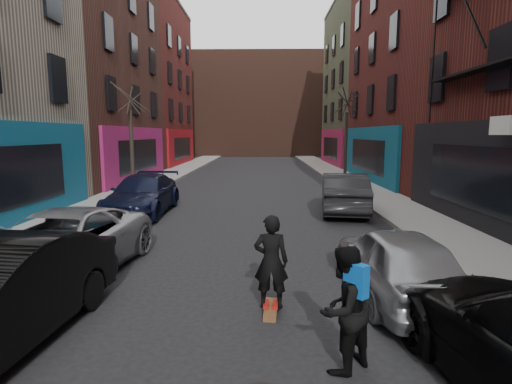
{
  "coord_description": "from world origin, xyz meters",
  "views": [
    {
      "loc": [
        0.67,
        -2.86,
        3.08
      ],
      "look_at": [
        0.49,
        7.26,
        1.6
      ],
      "focal_mm": 28.0,
      "sensor_mm": 36.0,
      "label": 1
    }
  ],
  "objects_px": {
    "skateboard": "(271,309)",
    "skateboarder": "(271,261)",
    "tree_left_far": "(131,128)",
    "parked_right_far": "(396,262)",
    "pedestrian": "(344,308)",
    "parked_left_end": "(143,195)",
    "parked_left_far": "(60,246)",
    "parked_right_end": "(344,193)",
    "tree_right_far": "(346,127)"
  },
  "relations": [
    {
      "from": "parked_left_far",
      "to": "skateboard",
      "type": "bearing_deg",
      "value": -14.41
    },
    {
      "from": "skateboard",
      "to": "skateboarder",
      "type": "xyz_separation_m",
      "value": [
        0.0,
        0.0,
        0.87
      ]
    },
    {
      "from": "parked_right_end",
      "to": "pedestrian",
      "type": "height_order",
      "value": "pedestrian"
    },
    {
      "from": "parked_right_end",
      "to": "skateboarder",
      "type": "relative_size",
      "value": 2.9
    },
    {
      "from": "skateboard",
      "to": "tree_right_far",
      "type": "bearing_deg",
      "value": 79.3
    },
    {
      "from": "tree_right_far",
      "to": "skateboarder",
      "type": "bearing_deg",
      "value": -104.88
    },
    {
      "from": "skateboarder",
      "to": "tree_left_far",
      "type": "bearing_deg",
      "value": -59.66
    },
    {
      "from": "parked_left_far",
      "to": "skateboarder",
      "type": "height_order",
      "value": "skateboarder"
    },
    {
      "from": "tree_right_far",
      "to": "parked_right_far",
      "type": "bearing_deg",
      "value": -98.72
    },
    {
      "from": "parked_right_far",
      "to": "parked_right_end",
      "type": "relative_size",
      "value": 0.85
    },
    {
      "from": "tree_left_far",
      "to": "parked_right_far",
      "type": "relative_size",
      "value": 1.61
    },
    {
      "from": "tree_right_far",
      "to": "pedestrian",
      "type": "xyz_separation_m",
      "value": [
        -4.48,
        -21.97,
        -2.68
      ]
    },
    {
      "from": "parked_left_far",
      "to": "parked_right_end",
      "type": "relative_size",
      "value": 1.09
    },
    {
      "from": "skateboard",
      "to": "skateboarder",
      "type": "bearing_deg",
      "value": 0.0
    },
    {
      "from": "parked_left_far",
      "to": "parked_right_far",
      "type": "distance_m",
      "value": 6.89
    },
    {
      "from": "skateboard",
      "to": "pedestrian",
      "type": "bearing_deg",
      "value": -57.68
    },
    {
      "from": "pedestrian",
      "to": "parked_left_end",
      "type": "bearing_deg",
      "value": -102.05
    },
    {
      "from": "parked_right_far",
      "to": "skateboarder",
      "type": "bearing_deg",
      "value": 15.54
    },
    {
      "from": "parked_left_far",
      "to": "skateboard",
      "type": "distance_m",
      "value": 4.76
    },
    {
      "from": "parked_left_end",
      "to": "tree_left_far",
      "type": "bearing_deg",
      "value": 111.04
    },
    {
      "from": "parked_right_end",
      "to": "parked_right_far",
      "type": "bearing_deg",
      "value": 93.06
    },
    {
      "from": "skateboard",
      "to": "parked_right_end",
      "type": "bearing_deg",
      "value": 75.45
    },
    {
      "from": "tree_right_far",
      "to": "parked_right_end",
      "type": "bearing_deg",
      "value": -101.69
    },
    {
      "from": "tree_left_far",
      "to": "parked_left_far",
      "type": "distance_m",
      "value": 13.26
    },
    {
      "from": "tree_left_far",
      "to": "skateboarder",
      "type": "bearing_deg",
      "value": -63.84
    },
    {
      "from": "parked_left_far",
      "to": "parked_right_end",
      "type": "bearing_deg",
      "value": 49.49
    },
    {
      "from": "tree_right_far",
      "to": "skateboard",
      "type": "height_order",
      "value": "tree_right_far"
    },
    {
      "from": "parked_left_far",
      "to": "skateboard",
      "type": "relative_size",
      "value": 6.48
    },
    {
      "from": "skateboard",
      "to": "pedestrian",
      "type": "xyz_separation_m",
      "value": [
        0.9,
        -1.69,
        0.8
      ]
    },
    {
      "from": "tree_left_far",
      "to": "pedestrian",
      "type": "xyz_separation_m",
      "value": [
        7.92,
        -15.97,
        -2.53
      ]
    },
    {
      "from": "tree_right_far",
      "to": "parked_left_far",
      "type": "xyz_separation_m",
      "value": [
        -9.84,
        -18.74,
        -2.81
      ]
    },
    {
      "from": "tree_right_far",
      "to": "pedestrian",
      "type": "height_order",
      "value": "tree_right_far"
    },
    {
      "from": "skateboard",
      "to": "pedestrian",
      "type": "relative_size",
      "value": 0.48
    },
    {
      "from": "parked_left_far",
      "to": "pedestrian",
      "type": "xyz_separation_m",
      "value": [
        5.36,
        -3.23,
        0.13
      ]
    },
    {
      "from": "tree_left_far",
      "to": "skateboarder",
      "type": "height_order",
      "value": "tree_left_far"
    },
    {
      "from": "parked_right_far",
      "to": "pedestrian",
      "type": "relative_size",
      "value": 2.41
    },
    {
      "from": "parked_left_far",
      "to": "parked_right_far",
      "type": "relative_size",
      "value": 1.29
    },
    {
      "from": "parked_left_end",
      "to": "skateboard",
      "type": "xyz_separation_m",
      "value": [
        4.81,
        -8.63,
        -0.7
      ]
    },
    {
      "from": "skateboarder",
      "to": "pedestrian",
      "type": "height_order",
      "value": "skateboarder"
    },
    {
      "from": "parked_right_far",
      "to": "pedestrian",
      "type": "bearing_deg",
      "value": 57.07
    },
    {
      "from": "parked_left_far",
      "to": "tree_right_far",
      "type": "bearing_deg",
      "value": 66.94
    },
    {
      "from": "parked_right_far",
      "to": "parked_left_end",
      "type": "bearing_deg",
      "value": -49.06
    },
    {
      "from": "parked_left_far",
      "to": "parked_right_far",
      "type": "height_order",
      "value": "parked_left_far"
    },
    {
      "from": "parked_left_end",
      "to": "skateboarder",
      "type": "xyz_separation_m",
      "value": [
        4.81,
        -8.63,
        0.17
      ]
    },
    {
      "from": "tree_left_far",
      "to": "tree_right_far",
      "type": "xyz_separation_m",
      "value": [
        12.4,
        6.0,
        0.15
      ]
    },
    {
      "from": "tree_left_far",
      "to": "parked_left_far",
      "type": "bearing_deg",
      "value": -78.64
    },
    {
      "from": "pedestrian",
      "to": "parked_left_far",
      "type": "bearing_deg",
      "value": -72.1
    },
    {
      "from": "parked_left_far",
      "to": "parked_right_end",
      "type": "xyz_separation_m",
      "value": [
        7.51,
        7.47,
        0.06
      ]
    },
    {
      "from": "tree_right_far",
      "to": "skateboarder",
      "type": "distance_m",
      "value": 21.14
    },
    {
      "from": "tree_right_far",
      "to": "skateboard",
      "type": "relative_size",
      "value": 8.5
    }
  ]
}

